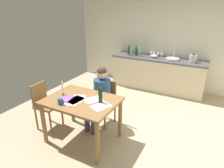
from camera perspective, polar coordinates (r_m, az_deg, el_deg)
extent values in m
cube|color=tan|center=(3.93, 2.98, -13.13)|extent=(5.20, 5.20, 0.04)
cube|color=beige|center=(5.75, 14.68, 11.98)|extent=(5.20, 0.12, 2.60)
cube|color=beige|center=(5.63, 12.92, 2.74)|extent=(2.48, 0.60, 0.86)
cube|color=#4C4C51|center=(5.50, 13.31, 7.16)|extent=(2.52, 0.64, 0.04)
cube|color=olive|center=(3.30, -8.85, -4.81)|extent=(1.19, 0.88, 0.04)
cylinder|color=olive|center=(3.59, -19.20, -10.77)|extent=(0.07, 0.07, 0.74)
cylinder|color=olive|center=(2.99, -4.25, -16.73)|extent=(0.07, 0.07, 0.74)
cylinder|color=olive|center=(4.05, -11.48, -5.93)|extent=(0.07, 0.07, 0.74)
cylinder|color=olive|center=(3.53, 2.39, -9.94)|extent=(0.07, 0.07, 0.74)
cube|color=olive|center=(3.88, -2.64, -5.31)|extent=(0.45, 0.45, 0.04)
cube|color=olive|center=(3.92, -1.04, -1.56)|extent=(0.36, 0.07, 0.40)
cylinder|color=olive|center=(3.97, -6.06, -8.58)|extent=(0.04, 0.04, 0.45)
cylinder|color=olive|center=(3.79, -2.10, -10.14)|extent=(0.04, 0.04, 0.45)
cylinder|color=olive|center=(4.20, -3.01, -6.67)|extent=(0.04, 0.04, 0.45)
cylinder|color=olive|center=(4.02, 0.85, -8.03)|extent=(0.04, 0.04, 0.45)
cylinder|color=navy|center=(3.76, -2.86, -2.20)|extent=(0.36, 0.36, 0.50)
sphere|color=#D8AD8C|center=(3.62, -2.97, 2.99)|extent=(0.20, 0.20, 0.20)
sphere|color=#473323|center=(3.61, -2.98, 3.59)|extent=(0.19, 0.19, 0.19)
cylinder|color=#383847|center=(3.78, -5.52, -6.33)|extent=(0.18, 0.39, 0.13)
cylinder|color=#383847|center=(3.77, -7.29, -10.44)|extent=(0.10, 0.10, 0.45)
cylinder|color=#383847|center=(3.69, -3.62, -7.03)|extent=(0.18, 0.39, 0.13)
cylinder|color=#383847|center=(3.68, -5.41, -11.25)|extent=(0.10, 0.10, 0.45)
cube|color=olive|center=(3.92, -18.10, -5.86)|extent=(0.42, 0.42, 0.04)
cube|color=olive|center=(3.95, -20.45, -2.57)|extent=(0.05, 0.36, 0.40)
cylinder|color=olive|center=(3.83, -17.43, -10.71)|extent=(0.04, 0.04, 0.47)
cylinder|color=olive|center=(4.04, -14.27, -8.46)|extent=(0.04, 0.04, 0.47)
cylinder|color=olive|center=(4.04, -21.11, -9.37)|extent=(0.04, 0.04, 0.47)
cylinder|color=olive|center=(4.25, -17.91, -7.33)|extent=(0.04, 0.04, 0.47)
cylinder|color=#33598C|center=(3.20, -14.78, -4.89)|extent=(0.08, 0.08, 0.10)
torus|color=#33598C|center=(3.17, -14.17, -5.00)|extent=(0.07, 0.01, 0.07)
cylinder|color=gold|center=(3.51, -14.03, -2.73)|extent=(0.06, 0.06, 0.05)
cylinder|color=white|center=(3.46, -14.22, -0.81)|extent=(0.02, 0.02, 0.21)
cube|color=#8A54BB|center=(3.35, -13.11, -4.18)|extent=(0.19, 0.25, 0.02)
cube|color=white|center=(3.27, -5.49, -4.55)|extent=(0.34, 0.36, 0.00)
cube|color=white|center=(3.34, -9.97, -4.15)|extent=(0.29, 0.34, 0.00)
cube|color=white|center=(3.27, -11.53, -4.88)|extent=(0.31, 0.35, 0.00)
cube|color=white|center=(3.30, -10.61, -4.53)|extent=(0.25, 0.32, 0.00)
cube|color=white|center=(3.06, -3.20, -6.42)|extent=(0.31, 0.36, 0.00)
cylinder|color=black|center=(3.13, -3.39, -3.70)|extent=(0.07, 0.07, 0.20)
cylinder|color=black|center=(3.08, -3.44, -1.63)|extent=(0.03, 0.03, 0.05)
cylinder|color=#B2B7BC|center=(5.41, 17.16, 6.97)|extent=(0.36, 0.36, 0.04)
cylinder|color=silver|center=(5.54, 17.62, 8.33)|extent=(0.02, 0.02, 0.24)
cylinder|color=#194C23|center=(5.74, 4.96, 9.61)|extent=(0.07, 0.07, 0.22)
cylinder|color=#194C23|center=(5.71, 5.01, 10.96)|extent=(0.03, 0.03, 0.05)
cylinder|color=#8C999E|center=(5.62, 5.54, 9.21)|extent=(0.07, 0.07, 0.20)
cylinder|color=#8C999E|center=(5.59, 5.59, 10.44)|extent=(0.03, 0.03, 0.05)
cylinder|color=#194C23|center=(5.66, 7.07, 9.26)|extent=(0.07, 0.07, 0.20)
cylinder|color=#194C23|center=(5.64, 7.13, 10.48)|extent=(0.03, 0.03, 0.05)
cylinder|color=#8C999E|center=(5.60, 8.14, 9.19)|extent=(0.07, 0.07, 0.22)
cylinder|color=#8C999E|center=(5.57, 8.22, 10.60)|extent=(0.03, 0.03, 0.06)
ellipsoid|color=white|center=(5.52, 12.12, 7.96)|extent=(0.18, 0.18, 0.08)
cylinder|color=#B7BABF|center=(5.33, 22.46, 6.82)|extent=(0.18, 0.18, 0.18)
cone|color=#262628|center=(5.30, 22.63, 7.97)|extent=(0.11, 0.11, 0.04)
cylinder|color=silver|center=(5.62, 14.24, 7.63)|extent=(0.06, 0.06, 0.00)
cylinder|color=silver|center=(5.61, 14.28, 8.00)|extent=(0.01, 0.01, 0.07)
cone|color=silver|center=(5.60, 14.35, 8.74)|extent=(0.07, 0.07, 0.08)
cylinder|color=silver|center=(5.65, 13.16, 7.80)|extent=(0.06, 0.06, 0.00)
cylinder|color=silver|center=(5.64, 13.20, 8.16)|extent=(0.01, 0.01, 0.07)
cone|color=silver|center=(5.62, 13.26, 8.90)|extent=(0.07, 0.07, 0.08)
cylinder|color=silver|center=(5.68, 12.03, 7.97)|extent=(0.06, 0.06, 0.00)
cylinder|color=silver|center=(5.67, 12.06, 8.33)|extent=(0.01, 0.01, 0.07)
cone|color=silver|center=(5.65, 12.12, 9.07)|extent=(0.07, 0.07, 0.08)
cylinder|color=silver|center=(5.70, 11.24, 8.08)|extent=(0.06, 0.06, 0.00)
cylinder|color=silver|center=(5.69, 11.27, 8.44)|extent=(0.01, 0.01, 0.07)
cone|color=silver|center=(5.68, 11.33, 9.18)|extent=(0.07, 0.07, 0.08)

